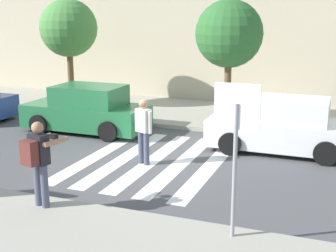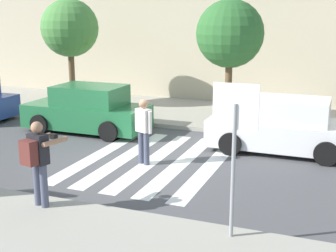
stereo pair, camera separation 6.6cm
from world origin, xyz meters
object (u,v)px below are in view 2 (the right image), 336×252
parked_car_green (88,110)px  street_tree_west (70,29)px  street_tree_center (230,34)px  stop_sign (235,127)px  parked_car_white (283,127)px  pedestrian_crossing (144,128)px  photographer_with_backpack (38,157)px

parked_car_green → street_tree_west: street_tree_west is taller
street_tree_center → street_tree_west: bearing=175.9°
parked_car_green → street_tree_west: 4.49m
stop_sign → parked_car_white: bearing=89.4°
stop_sign → street_tree_west: 12.36m
pedestrian_crossing → street_tree_west: street_tree_west is taller
stop_sign → street_tree_center: 8.59m
parked_car_white → street_tree_center: (-2.22, 2.39, 2.43)m
stop_sign → parked_car_white: size_ratio=0.65×
stop_sign → parked_car_green: (-6.30, 5.86, -1.35)m
stop_sign → street_tree_west: street_tree_west is taller
parked_car_white → street_tree_west: 9.54m
pedestrian_crossing → parked_car_green: size_ratio=0.42×
stop_sign → street_tree_center: size_ratio=0.64×
stop_sign → pedestrian_crossing: bearing=133.0°
pedestrian_crossing → street_tree_west: size_ratio=0.41×
pedestrian_crossing → street_tree_center: size_ratio=0.41×
parked_car_green → pedestrian_crossing: bearing=-38.2°
parked_car_white → street_tree_west: (-8.75, 2.85, 2.52)m
stop_sign → street_tree_center: street_tree_center is taller
street_tree_west → pedestrian_crossing: bearing=-43.9°
parked_car_white → street_tree_west: size_ratio=0.96×
parked_car_white → photographer_with_backpack: bearing=-123.0°
photographer_with_backpack → street_tree_center: bearing=78.7°
stop_sign → street_tree_center: (-2.16, 8.25, 1.07)m
street_tree_west → street_tree_center: size_ratio=1.02×
parked_car_green → parked_car_white: 6.36m
stop_sign → parked_car_white: 6.01m
parked_car_white → street_tree_center: 4.07m
pedestrian_crossing → street_tree_west: 7.99m
street_tree_west → street_tree_center: (6.53, -0.46, -0.09)m
photographer_with_backpack → street_tree_west: 10.30m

